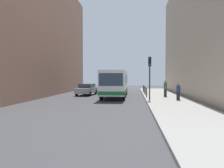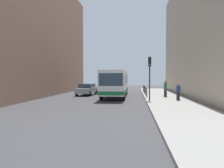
{
  "view_description": "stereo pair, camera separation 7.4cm",
  "coord_description": "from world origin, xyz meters",
  "px_view_note": "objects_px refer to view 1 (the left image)",
  "views": [
    {
      "loc": [
        2.08,
        -22.91,
        2.32
      ],
      "look_at": [
        -0.32,
        0.98,
        1.57
      ],
      "focal_mm": 35.44,
      "sensor_mm": 36.0,
      "label": 1
    },
    {
      "loc": [
        2.15,
        -22.9,
        2.32
      ],
      "look_at": [
        -0.32,
        0.98,
        1.57
      ],
      "focal_mm": 35.44,
      "sensor_mm": 36.0,
      "label": 2
    }
  ],
  "objects_px": {
    "bollard_farthest": "(143,88)",
    "pedestrian_mid_sidewalk": "(165,89)",
    "car_beside_bus": "(87,89)",
    "bollard_mid": "(145,91)",
    "bollard_far": "(144,90)",
    "bollard_near": "(147,93)",
    "pedestrian_far_sidewalk": "(165,87)",
    "bus": "(116,82)",
    "pedestrian_near_signal": "(178,92)",
    "traffic_light": "(150,70)"
  },
  "relations": [
    {
      "from": "bollard_mid",
      "to": "bollard_farthest",
      "type": "relative_size",
      "value": 1.0
    },
    {
      "from": "car_beside_bus",
      "to": "bollard_mid",
      "type": "xyz_separation_m",
      "value": [
        7.44,
        -0.48,
        -0.16
      ]
    },
    {
      "from": "car_beside_bus",
      "to": "bollard_farthest",
      "type": "height_order",
      "value": "car_beside_bus"
    },
    {
      "from": "bollard_mid",
      "to": "bollard_far",
      "type": "bearing_deg",
      "value": 90.0
    },
    {
      "from": "pedestrian_near_signal",
      "to": "pedestrian_far_sidewalk",
      "type": "xyz_separation_m",
      "value": [
        0.06,
        9.08,
        0.1
      ]
    },
    {
      "from": "bollard_mid",
      "to": "pedestrian_mid_sidewalk",
      "type": "bearing_deg",
      "value": -50.26
    },
    {
      "from": "car_beside_bus",
      "to": "bollard_mid",
      "type": "relative_size",
      "value": 4.76
    },
    {
      "from": "bus",
      "to": "pedestrian_far_sidewalk",
      "type": "distance_m",
      "value": 7.83
    },
    {
      "from": "bollard_mid",
      "to": "pedestrian_mid_sidewalk",
      "type": "xyz_separation_m",
      "value": [
        2.08,
        -2.5,
        0.38
      ]
    },
    {
      "from": "bollard_mid",
      "to": "pedestrian_mid_sidewalk",
      "type": "relative_size",
      "value": 0.56
    },
    {
      "from": "pedestrian_mid_sidewalk",
      "to": "bollard_farthest",
      "type": "bearing_deg",
      "value": 172.13
    },
    {
      "from": "pedestrian_mid_sidewalk",
      "to": "pedestrian_far_sidewalk",
      "type": "relative_size",
      "value": 0.95
    },
    {
      "from": "traffic_light",
      "to": "pedestrian_far_sidewalk",
      "type": "distance_m",
      "value": 9.79
    },
    {
      "from": "car_beside_bus",
      "to": "bollard_mid",
      "type": "height_order",
      "value": "car_beside_bus"
    },
    {
      "from": "car_beside_bus",
      "to": "bus",
      "type": "bearing_deg",
      "value": 158.44
    },
    {
      "from": "bollard_mid",
      "to": "pedestrian_far_sidewalk",
      "type": "xyz_separation_m",
      "value": [
        2.85,
        3.06,
        0.42
      ]
    },
    {
      "from": "bollard_farthest",
      "to": "pedestrian_near_signal",
      "type": "distance_m",
      "value": 12.21
    },
    {
      "from": "bollard_far",
      "to": "pedestrian_far_sidewalk",
      "type": "distance_m",
      "value": 2.88
    },
    {
      "from": "bus",
      "to": "car_beside_bus",
      "type": "height_order",
      "value": "bus"
    },
    {
      "from": "pedestrian_near_signal",
      "to": "pedestrian_mid_sidewalk",
      "type": "height_order",
      "value": "pedestrian_mid_sidewalk"
    },
    {
      "from": "pedestrian_far_sidewalk",
      "to": "bollard_farthest",
      "type": "bearing_deg",
      "value": -105.32
    },
    {
      "from": "traffic_light",
      "to": "bollard_mid",
      "type": "relative_size",
      "value": 4.32
    },
    {
      "from": "bollard_mid",
      "to": "pedestrian_near_signal",
      "type": "relative_size",
      "value": 0.59
    },
    {
      "from": "bus",
      "to": "bollard_mid",
      "type": "bearing_deg",
      "value": -158.53
    },
    {
      "from": "bollard_near",
      "to": "pedestrian_far_sidewalk",
      "type": "bearing_deg",
      "value": 64.56
    },
    {
      "from": "bollard_far",
      "to": "pedestrian_near_signal",
      "type": "xyz_separation_m",
      "value": [
        2.79,
        -8.95,
        0.32
      ]
    },
    {
      "from": "bollard_near",
      "to": "pedestrian_far_sidewalk",
      "type": "distance_m",
      "value": 6.65
    },
    {
      "from": "pedestrian_far_sidewalk",
      "to": "pedestrian_near_signal",
      "type": "bearing_deg",
      "value": 28.87
    },
    {
      "from": "traffic_light",
      "to": "bus",
      "type": "bearing_deg",
      "value": 127.69
    },
    {
      "from": "traffic_light",
      "to": "pedestrian_near_signal",
      "type": "height_order",
      "value": "traffic_light"
    },
    {
      "from": "car_beside_bus",
      "to": "bollard_near",
      "type": "distance_m",
      "value": 8.19
    },
    {
      "from": "pedestrian_near_signal",
      "to": "pedestrian_mid_sidewalk",
      "type": "relative_size",
      "value": 0.94
    },
    {
      "from": "traffic_light",
      "to": "pedestrian_far_sidewalk",
      "type": "relative_size",
      "value": 2.29
    },
    {
      "from": "bus",
      "to": "pedestrian_mid_sidewalk",
      "type": "xyz_separation_m",
      "value": [
        5.63,
        -1.09,
        -0.72
      ]
    },
    {
      "from": "car_beside_bus",
      "to": "pedestrian_near_signal",
      "type": "distance_m",
      "value": 12.12
    },
    {
      "from": "car_beside_bus",
      "to": "bollard_near",
      "type": "bearing_deg",
      "value": 159.72
    },
    {
      "from": "bollard_farthest",
      "to": "pedestrian_mid_sidewalk",
      "type": "distance_m",
      "value": 8.63
    },
    {
      "from": "traffic_light",
      "to": "car_beside_bus",
      "type": "bearing_deg",
      "value": 138.74
    },
    {
      "from": "pedestrian_mid_sidewalk",
      "to": "bollard_far",
      "type": "bearing_deg",
      "value": 179.11
    },
    {
      "from": "bollard_farthest",
      "to": "pedestrian_mid_sidewalk",
      "type": "bearing_deg",
      "value": -76.05
    },
    {
      "from": "bollard_mid",
      "to": "pedestrian_mid_sidewalk",
      "type": "height_order",
      "value": "pedestrian_mid_sidewalk"
    },
    {
      "from": "bollard_near",
      "to": "pedestrian_near_signal",
      "type": "relative_size",
      "value": 0.59
    },
    {
      "from": "car_beside_bus",
      "to": "bollard_far",
      "type": "bearing_deg",
      "value": -157.39
    },
    {
      "from": "bollard_near",
      "to": "bollard_far",
      "type": "distance_m",
      "value": 5.87
    },
    {
      "from": "bollard_mid",
      "to": "bollard_far",
      "type": "height_order",
      "value": "same"
    },
    {
      "from": "bollard_mid",
      "to": "bollard_farthest",
      "type": "bearing_deg",
      "value": 90.0
    },
    {
      "from": "car_beside_bus",
      "to": "traffic_light",
      "type": "bearing_deg",
      "value": 143.12
    },
    {
      "from": "traffic_light",
      "to": "pedestrian_far_sidewalk",
      "type": "bearing_deg",
      "value": 73.34
    },
    {
      "from": "bollard_near",
      "to": "pedestrian_far_sidewalk",
      "type": "height_order",
      "value": "pedestrian_far_sidewalk"
    },
    {
      "from": "car_beside_bus",
      "to": "bollard_far",
      "type": "distance_m",
      "value": 7.84
    }
  ]
}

